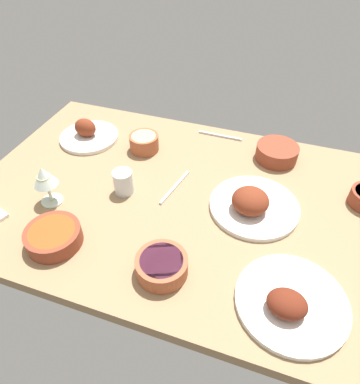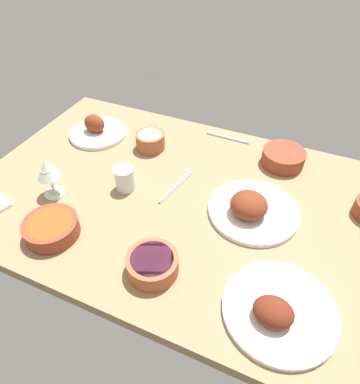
{
  "view_description": "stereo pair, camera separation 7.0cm",
  "coord_description": "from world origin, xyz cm",
  "px_view_note": "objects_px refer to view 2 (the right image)",
  "views": [
    {
      "loc": [
        26.62,
        -77.7,
        82.28
      ],
      "look_at": [
        0.0,
        0.0,
        6.0
      ],
      "focal_mm": 31.93,
      "sensor_mm": 36.0,
      "label": 1
    },
    {
      "loc": [
        33.15,
        -75.14,
        82.28
      ],
      "look_at": [
        0.0,
        0.0,
        6.0
      ],
      "focal_mm": 31.93,
      "sensor_mm": 36.0,
      "label": 2
    }
  ],
  "objects_px": {
    "plate_center_main": "(97,130)",
    "plate_far_side": "(278,311)",
    "bowl_onions": "(152,264)",
    "bowl_pasta": "(283,157)",
    "spoon_loose": "(228,138)",
    "wine_glass": "(47,171)",
    "water_tumbler": "(125,179)",
    "bowl_soup": "(51,228)",
    "plate_near_viewer": "(251,208)",
    "bowl_potatoes": "(150,141)",
    "fork_loose": "(176,187)"
  },
  "relations": [
    {
      "from": "bowl_onions",
      "to": "bowl_potatoes",
      "type": "bearing_deg",
      "value": 117.98
    },
    {
      "from": "plate_far_side",
      "to": "fork_loose",
      "type": "height_order",
      "value": "plate_far_side"
    },
    {
      "from": "bowl_pasta",
      "to": "plate_center_main",
      "type": "bearing_deg",
      "value": -171.46
    },
    {
      "from": "bowl_soup",
      "to": "bowl_potatoes",
      "type": "bearing_deg",
      "value": 82.89
    },
    {
      "from": "wine_glass",
      "to": "spoon_loose",
      "type": "relative_size",
      "value": 0.78
    },
    {
      "from": "bowl_onions",
      "to": "fork_loose",
      "type": "relative_size",
      "value": 0.75
    },
    {
      "from": "plate_near_viewer",
      "to": "bowl_onions",
      "type": "distance_m",
      "value": 0.36
    },
    {
      "from": "plate_far_side",
      "to": "wine_glass",
      "type": "xyz_separation_m",
      "value": [
        -0.77,
        0.13,
        0.08
      ]
    },
    {
      "from": "bowl_soup",
      "to": "fork_loose",
      "type": "distance_m",
      "value": 0.42
    },
    {
      "from": "wine_glass",
      "to": "plate_near_viewer",
      "type": "bearing_deg",
      "value": 15.36
    },
    {
      "from": "wine_glass",
      "to": "bowl_soup",
      "type": "bearing_deg",
      "value": -52.73
    },
    {
      "from": "bowl_pasta",
      "to": "fork_loose",
      "type": "distance_m",
      "value": 0.41
    },
    {
      "from": "wine_glass",
      "to": "water_tumbler",
      "type": "height_order",
      "value": "wine_glass"
    },
    {
      "from": "plate_near_viewer",
      "to": "bowl_potatoes",
      "type": "distance_m",
      "value": 0.49
    },
    {
      "from": "plate_far_side",
      "to": "wine_glass",
      "type": "relative_size",
      "value": 1.99
    },
    {
      "from": "plate_far_side",
      "to": "spoon_loose",
      "type": "bearing_deg",
      "value": 116.92
    },
    {
      "from": "bowl_pasta",
      "to": "bowl_potatoes",
      "type": "xyz_separation_m",
      "value": [
        -0.49,
        -0.11,
        0.0
      ]
    },
    {
      "from": "wine_glass",
      "to": "plate_far_side",
      "type": "bearing_deg",
      "value": -9.46
    },
    {
      "from": "bowl_onions",
      "to": "bowl_pasta",
      "type": "xyz_separation_m",
      "value": [
        0.22,
        0.61,
        0.0
      ]
    },
    {
      "from": "fork_loose",
      "to": "bowl_soup",
      "type": "bearing_deg",
      "value": -25.63
    },
    {
      "from": "bowl_pasta",
      "to": "spoon_loose",
      "type": "xyz_separation_m",
      "value": [
        -0.23,
        0.08,
        -0.03
      ]
    },
    {
      "from": "bowl_soup",
      "to": "bowl_onions",
      "type": "xyz_separation_m",
      "value": [
        0.33,
        0.01,
        0.0
      ]
    },
    {
      "from": "wine_glass",
      "to": "spoon_loose",
      "type": "bearing_deg",
      "value": 51.87
    },
    {
      "from": "plate_near_viewer",
      "to": "bowl_potatoes",
      "type": "bearing_deg",
      "value": 156.95
    },
    {
      "from": "bowl_onions",
      "to": "fork_loose",
      "type": "distance_m",
      "value": 0.34
    },
    {
      "from": "bowl_pasta",
      "to": "bowl_potatoes",
      "type": "distance_m",
      "value": 0.5
    },
    {
      "from": "bowl_pasta",
      "to": "bowl_potatoes",
      "type": "height_order",
      "value": "bowl_potatoes"
    },
    {
      "from": "wine_glass",
      "to": "water_tumbler",
      "type": "bearing_deg",
      "value": 30.65
    },
    {
      "from": "plate_near_viewer",
      "to": "water_tumbler",
      "type": "xyz_separation_m",
      "value": [
        -0.42,
        -0.05,
        0.01
      ]
    },
    {
      "from": "wine_glass",
      "to": "water_tumbler",
      "type": "distance_m",
      "value": 0.24
    },
    {
      "from": "bowl_potatoes",
      "to": "fork_loose",
      "type": "bearing_deg",
      "value": -42.8
    },
    {
      "from": "plate_near_viewer",
      "to": "plate_far_side",
      "type": "bearing_deg",
      "value": -63.85
    },
    {
      "from": "plate_center_main",
      "to": "water_tumbler",
      "type": "bearing_deg",
      "value": -40.98
    },
    {
      "from": "bowl_soup",
      "to": "bowl_onions",
      "type": "relative_size",
      "value": 1.14
    },
    {
      "from": "plate_near_viewer",
      "to": "bowl_onions",
      "type": "relative_size",
      "value": 2.03
    },
    {
      "from": "wine_glass",
      "to": "bowl_pasta",
      "type": "bearing_deg",
      "value": 35.33
    },
    {
      "from": "plate_center_main",
      "to": "spoon_loose",
      "type": "distance_m",
      "value": 0.53
    },
    {
      "from": "plate_near_viewer",
      "to": "bowl_soup",
      "type": "distance_m",
      "value": 0.6
    },
    {
      "from": "bowl_pasta",
      "to": "fork_loose",
      "type": "xyz_separation_m",
      "value": [
        -0.3,
        -0.28,
        -0.03
      ]
    },
    {
      "from": "bowl_onions",
      "to": "plate_far_side",
      "type": "bearing_deg",
      "value": 1.5
    },
    {
      "from": "plate_far_side",
      "to": "bowl_potatoes",
      "type": "height_order",
      "value": "plate_far_side"
    },
    {
      "from": "bowl_onions",
      "to": "water_tumbler",
      "type": "distance_m",
      "value": 0.35
    },
    {
      "from": "plate_near_viewer",
      "to": "bowl_pasta",
      "type": "height_order",
      "value": "plate_near_viewer"
    },
    {
      "from": "bowl_potatoes",
      "to": "water_tumbler",
      "type": "xyz_separation_m",
      "value": [
        0.03,
        -0.24,
        0.01
      ]
    },
    {
      "from": "plate_near_viewer",
      "to": "fork_loose",
      "type": "distance_m",
      "value": 0.27
    },
    {
      "from": "plate_center_main",
      "to": "plate_far_side",
      "type": "xyz_separation_m",
      "value": [
        0.84,
        -0.49,
        -0.0
      ]
    },
    {
      "from": "bowl_soup",
      "to": "bowl_pasta",
      "type": "height_order",
      "value": "bowl_pasta"
    },
    {
      "from": "plate_far_side",
      "to": "spoon_loose",
      "type": "xyz_separation_m",
      "value": [
        -0.34,
        0.67,
        -0.01
      ]
    },
    {
      "from": "spoon_loose",
      "to": "wine_glass",
      "type": "bearing_deg",
      "value": -127.37
    },
    {
      "from": "bowl_onions",
      "to": "water_tumbler",
      "type": "xyz_separation_m",
      "value": [
        -0.24,
        0.26,
        0.01
      ]
    }
  ]
}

